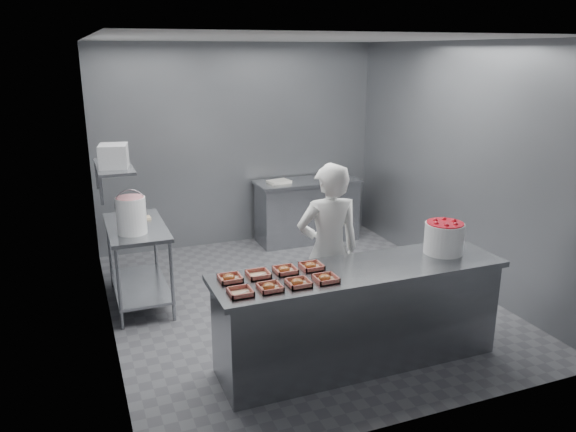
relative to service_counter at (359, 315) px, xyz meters
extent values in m
plane|color=#4C4C51|center=(0.00, 1.35, -0.45)|extent=(4.50, 4.50, 0.00)
plane|color=white|center=(0.00, 1.35, 2.35)|extent=(4.50, 4.50, 0.00)
cube|color=slate|center=(0.00, 3.60, 0.95)|extent=(4.00, 0.04, 2.80)
cube|color=slate|center=(-2.00, 1.35, 0.95)|extent=(0.04, 4.50, 2.80)
cube|color=slate|center=(2.00, 1.35, 0.95)|extent=(0.04, 4.50, 2.80)
cube|color=slate|center=(0.00, 0.00, 0.42)|extent=(2.60, 0.70, 0.05)
cube|color=slate|center=(0.00, 0.00, -0.03)|extent=(2.50, 0.64, 0.85)
cube|color=slate|center=(-1.65, 1.95, 0.43)|extent=(0.60, 1.20, 0.04)
cube|color=slate|center=(-1.65, 1.95, -0.25)|extent=(0.56, 1.15, 0.03)
cylinder|color=slate|center=(-1.91, 1.39, -0.01)|extent=(0.04, 0.04, 0.88)
cylinder|color=slate|center=(-1.39, 1.39, -0.01)|extent=(0.04, 0.04, 0.88)
cylinder|color=slate|center=(-1.91, 2.51, -0.01)|extent=(0.04, 0.04, 0.88)
cylinder|color=slate|center=(-1.39, 2.51, -0.01)|extent=(0.04, 0.04, 0.88)
cube|color=slate|center=(0.90, 3.25, 0.42)|extent=(1.50, 0.60, 0.05)
cube|color=slate|center=(0.90, 3.25, -0.03)|extent=(1.44, 0.55, 0.85)
cube|color=slate|center=(-1.82, 1.95, 1.10)|extent=(0.35, 0.90, 0.03)
cube|color=tan|center=(-1.12, -0.14, 0.47)|extent=(0.18, 0.18, 0.04)
cube|color=white|center=(-1.07, -0.13, 0.46)|extent=(0.10, 0.06, 0.00)
cube|color=tan|center=(-0.88, -0.14, 0.47)|extent=(0.18, 0.18, 0.04)
cube|color=white|center=(-0.83, -0.13, 0.46)|extent=(0.10, 0.06, 0.00)
ellipsoid|color=#CA6E32|center=(-0.89, -0.14, 0.48)|extent=(0.10, 0.10, 0.05)
cube|color=tan|center=(-0.64, -0.14, 0.47)|extent=(0.18, 0.18, 0.04)
cube|color=white|center=(-0.59, -0.13, 0.46)|extent=(0.10, 0.06, 0.00)
ellipsoid|color=#CA6E32|center=(-0.65, -0.14, 0.48)|extent=(0.10, 0.10, 0.05)
cube|color=tan|center=(-0.40, -0.14, 0.47)|extent=(0.18, 0.18, 0.04)
cube|color=white|center=(-0.35, -0.13, 0.46)|extent=(0.10, 0.06, 0.00)
ellipsoid|color=#CA6E32|center=(-0.41, -0.14, 0.48)|extent=(0.10, 0.10, 0.05)
cube|color=tan|center=(-1.12, 0.14, 0.47)|extent=(0.18, 0.18, 0.04)
cube|color=white|center=(-1.07, 0.16, 0.46)|extent=(0.10, 0.06, 0.00)
ellipsoid|color=#CA6E32|center=(-1.13, 0.14, 0.48)|extent=(0.10, 0.10, 0.05)
cube|color=tan|center=(-0.88, 0.14, 0.47)|extent=(0.18, 0.18, 0.04)
cube|color=white|center=(-0.83, 0.16, 0.46)|extent=(0.10, 0.06, 0.00)
cube|color=tan|center=(-0.64, 0.14, 0.47)|extent=(0.18, 0.18, 0.04)
cube|color=white|center=(-0.59, 0.16, 0.46)|extent=(0.10, 0.06, 0.00)
ellipsoid|color=#CA6E32|center=(-0.65, 0.14, 0.48)|extent=(0.10, 0.10, 0.05)
cube|color=tan|center=(-0.40, 0.14, 0.47)|extent=(0.18, 0.18, 0.04)
cube|color=white|center=(-0.35, 0.16, 0.46)|extent=(0.10, 0.06, 0.00)
ellipsoid|color=#CA6E32|center=(-0.41, 0.14, 0.48)|extent=(0.10, 0.10, 0.05)
imported|color=white|center=(-0.02, 0.60, 0.40)|extent=(0.66, 0.47, 1.71)
cylinder|color=white|center=(0.89, 0.06, 0.59)|extent=(0.35, 0.35, 0.28)
cylinder|color=red|center=(0.89, 0.06, 0.72)|extent=(0.33, 0.33, 0.04)
cylinder|color=white|center=(-1.71, 1.69, 0.64)|extent=(0.30, 0.30, 0.38)
cylinder|color=#D16872|center=(-1.71, 1.69, 0.82)|extent=(0.28, 0.28, 0.02)
torus|color=slate|center=(-1.71, 1.69, 0.75)|extent=(0.31, 0.01, 0.31)
cylinder|color=white|center=(-1.67, 2.17, 0.46)|extent=(0.33, 0.33, 0.02)
cube|color=#CCB28C|center=(-1.54, 2.16, 0.46)|extent=(0.15, 0.13, 0.02)
cube|color=gray|center=(-1.82, 1.83, 1.23)|extent=(0.32, 0.35, 0.23)
cube|color=silver|center=(0.47, 3.25, 0.46)|extent=(0.33, 0.26, 0.04)
camera|label=1|loc=(-2.21, -3.95, 2.25)|focal=35.00mm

